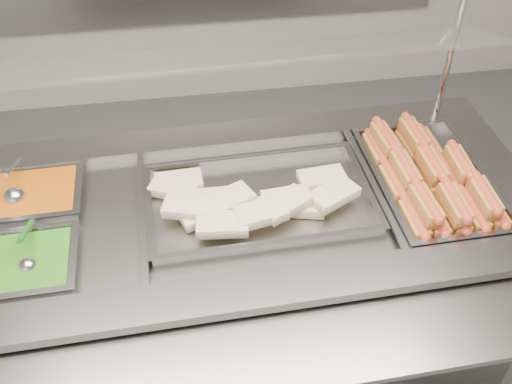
{
  "coord_description": "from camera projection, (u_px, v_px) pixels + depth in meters",
  "views": [
    {
      "loc": [
        -0.24,
        -1.1,
        2.28
      ],
      "look_at": [
        -0.02,
        0.3,
        1.0
      ],
      "focal_mm": 40.0,
      "sensor_mm": 36.0,
      "label": 1
    }
  ],
  "objects": [
    {
      "name": "pan_hotdogs",
      "position": [
        428.0,
        186.0,
        2.04
      ],
      "size": [
        0.38,
        0.61,
        0.11
      ],
      "color": "#969393",
      "rests_on": "steam_counter"
    },
    {
      "name": "sneeze_guard",
      "position": [
        226.0,
        59.0,
        1.82
      ],
      "size": [
        1.8,
        0.36,
        0.48
      ],
      "color": "silver",
      "rests_on": "steam_counter"
    },
    {
      "name": "ladle",
      "position": [
        15.0,
        196.0,
        1.92
      ],
      "size": [
        0.08,
        0.22,
        0.15
      ],
      "color": "silver",
      "rests_on": "pan_beans"
    },
    {
      "name": "hotdogs_in_buns",
      "position": [
        430.0,
        178.0,
        1.99
      ],
      "size": [
        0.34,
        0.57,
        0.13
      ],
      "color": "#97561F",
      "rests_on": "pan_hotdogs"
    },
    {
      "name": "serving_spoon",
      "position": [
        28.0,
        260.0,
        1.7
      ],
      "size": [
        0.06,
        0.2,
        0.14
      ],
      "color": "silver",
      "rests_on": "pan_peas"
    },
    {
      "name": "pan_beans",
      "position": [
        33.0,
        202.0,
        1.97
      ],
      "size": [
        0.33,
        0.27,
        0.11
      ],
      "color": "#969393",
      "rests_on": "steam_counter"
    },
    {
      "name": "pan_wraps",
      "position": [
        259.0,
        203.0,
        1.95
      ],
      "size": [
        0.75,
        0.45,
        0.08
      ],
      "color": "#969393",
      "rests_on": "steam_counter"
    },
    {
      "name": "pan_peas",
      "position": [
        22.0,
        272.0,
        1.74
      ],
      "size": [
        0.33,
        0.27,
        0.11
      ],
      "color": "#969393",
      "rests_on": "steam_counter"
    },
    {
      "name": "steam_counter",
      "position": [
        242.0,
        290.0,
        2.25
      ],
      "size": [
        2.07,
        0.95,
        0.98
      ],
      "color": "slate",
      "rests_on": "ground"
    },
    {
      "name": "tray_rail",
      "position": [
        272.0,
        351.0,
        1.55
      ],
      "size": [
        1.96,
        0.45,
        0.06
      ],
      "color": "gray",
      "rests_on": "steam_counter"
    },
    {
      "name": "tortilla_wraps",
      "position": [
        247.0,
        201.0,
        1.9
      ],
      "size": [
        0.71,
        0.36,
        0.08
      ],
      "color": "#D1BB8C",
      "rests_on": "pan_wraps"
    }
  ]
}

